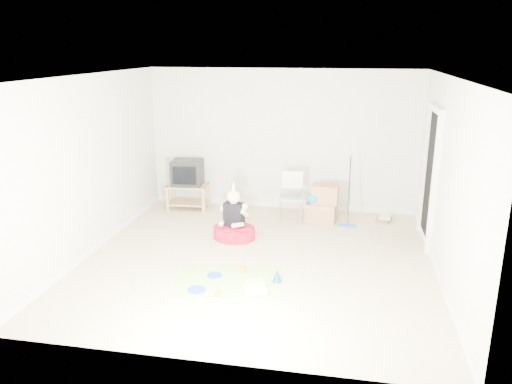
% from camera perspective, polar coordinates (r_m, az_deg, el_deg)
% --- Properties ---
extents(ground, '(5.00, 5.00, 0.00)m').
position_cam_1_polar(ground, '(7.31, 0.19, -7.70)').
color(ground, '#C5B48D').
rests_on(ground, ground).
extents(doorway_recess, '(0.02, 0.90, 2.05)m').
position_cam_1_polar(doorway_recess, '(8.11, 19.33, 1.47)').
color(doorway_recess, black).
rests_on(doorway_recess, ground).
extents(tv_stand, '(0.77, 0.51, 0.47)m').
position_cam_1_polar(tv_stand, '(9.53, -7.76, -0.28)').
color(tv_stand, '#A07C48').
rests_on(tv_stand, ground).
extents(crt_tv, '(0.58, 0.49, 0.47)m').
position_cam_1_polar(crt_tv, '(9.42, -7.85, 2.21)').
color(crt_tv, black).
rests_on(crt_tv, tv_stand).
extents(folding_chair, '(0.43, 0.41, 0.91)m').
position_cam_1_polar(folding_chair, '(8.70, 4.04, -0.65)').
color(folding_chair, '#9A9AA0').
rests_on(folding_chair, ground).
extents(cardboard_boxes, '(0.57, 0.45, 0.66)m').
position_cam_1_polar(cardboard_boxes, '(8.84, 7.59, -1.34)').
color(cardboard_boxes, '#AB7453').
rests_on(cardboard_boxes, ground).
extents(floor_mop, '(0.29, 0.39, 1.17)m').
position_cam_1_polar(floor_mop, '(8.62, 10.47, -2.30)').
color(floor_mop, blue).
rests_on(floor_mop, ground).
extents(book_pile, '(0.30, 0.35, 0.10)m').
position_cam_1_polar(book_pile, '(9.14, 14.48, -2.90)').
color(book_pile, '#297B34').
rests_on(book_pile, ground).
extents(seated_woman, '(0.80, 0.80, 0.98)m').
position_cam_1_polar(seated_woman, '(8.01, -2.52, -3.87)').
color(seated_woman, '#AF1025').
rests_on(seated_woman, ground).
extents(party_mat, '(1.53, 1.21, 0.01)m').
position_cam_1_polar(party_mat, '(6.69, -3.03, -10.08)').
color(party_mat, '#FF35AA').
rests_on(party_mat, ground).
extents(birthday_cake, '(0.33, 0.31, 0.14)m').
position_cam_1_polar(birthday_cake, '(6.36, -0.10, -11.19)').
color(birthday_cake, white).
rests_on(birthday_cake, party_mat).
extents(blue_plate_near, '(0.21, 0.21, 0.01)m').
position_cam_1_polar(blue_plate_near, '(6.83, -4.76, -9.46)').
color(blue_plate_near, blue).
rests_on(blue_plate_near, party_mat).
extents(blue_plate_far, '(0.31, 0.31, 0.01)m').
position_cam_1_polar(blue_plate_far, '(6.48, -6.80, -11.03)').
color(blue_plate_far, blue).
rests_on(blue_plate_far, party_mat).
extents(orange_cup_near, '(0.09, 0.09, 0.08)m').
position_cam_1_polar(orange_cup_near, '(6.91, -1.51, -8.79)').
color(orange_cup_near, orange).
rests_on(orange_cup_near, party_mat).
extents(orange_cup_far, '(0.08, 0.08, 0.08)m').
position_cam_1_polar(orange_cup_far, '(6.29, -4.44, -11.51)').
color(orange_cup_far, orange).
rests_on(orange_cup_far, party_mat).
extents(blue_party_hat, '(0.13, 0.13, 0.18)m').
position_cam_1_polar(blue_party_hat, '(6.62, 2.40, -9.49)').
color(blue_party_hat, blue).
rests_on(blue_party_hat, party_mat).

